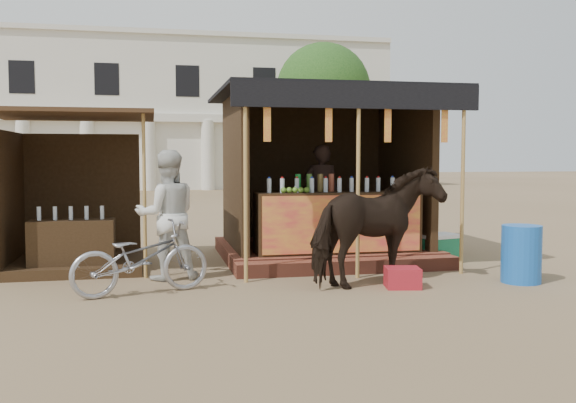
{
  "coord_description": "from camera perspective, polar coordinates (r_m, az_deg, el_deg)",
  "views": [
    {
      "loc": [
        -1.84,
        -7.07,
        1.72
      ],
      "look_at": [
        0.0,
        1.6,
        1.1
      ],
      "focal_mm": 40.0,
      "sensor_mm": 36.0,
      "label": 1
    }
  ],
  "objects": [
    {
      "name": "ground",
      "position": [
        7.51,
        2.57,
        -9.25
      ],
      "size": [
        120.0,
        120.0,
        0.0
      ],
      "primitive_type": "plane",
      "color": "#846B4C",
      "rests_on": "ground"
    },
    {
      "name": "main_stall",
      "position": [
        10.83,
        3.25,
        0.32
      ],
      "size": [
        3.6,
        3.61,
        2.78
      ],
      "color": "brown",
      "rests_on": "ground"
    },
    {
      "name": "secondary_stall",
      "position": [
        10.43,
        -19.25,
        -1.0
      ],
      "size": [
        2.4,
        2.4,
        2.38
      ],
      "color": "#362413",
      "rests_on": "ground"
    },
    {
      "name": "cow",
      "position": [
        8.59,
        7.88,
        -2.19
      ],
      "size": [
        2.08,
        1.56,
        1.6
      ],
      "primitive_type": "imported",
      "rotation": [
        0.0,
        0.0,
        2.0
      ],
      "color": "black",
      "rests_on": "ground"
    },
    {
      "name": "motorbike",
      "position": [
        8.23,
        -12.95,
        -4.93
      ],
      "size": [
        1.84,
        1.09,
        0.92
      ],
      "primitive_type": "imported",
      "rotation": [
        0.0,
        0.0,
        1.87
      ],
      "color": "#9E9FA7",
      "rests_on": "ground"
    },
    {
      "name": "bystander",
      "position": [
        9.11,
        -10.7,
        -1.19
      ],
      "size": [
        0.96,
        0.79,
        1.81
      ],
      "primitive_type": "imported",
      "rotation": [
        0.0,
        0.0,
        3.26
      ],
      "color": "silver",
      "rests_on": "ground"
    },
    {
      "name": "blue_barrel",
      "position": [
        9.34,
        20.03,
        -4.4
      ],
      "size": [
        0.57,
        0.57,
        0.79
      ],
      "primitive_type": "cylinder",
      "rotation": [
        0.0,
        0.0,
        0.08
      ],
      "color": "blue",
      "rests_on": "ground"
    },
    {
      "name": "red_crate",
      "position": [
        8.61,
        10.14,
        -6.68
      ],
      "size": [
        0.51,
        0.45,
        0.27
      ],
      "primitive_type": "cube",
      "rotation": [
        0.0,
        0.0,
        -0.19
      ],
      "color": "maroon",
      "rests_on": "ground"
    },
    {
      "name": "cooler",
      "position": [
        10.8,
        13.21,
        -4.03
      ],
      "size": [
        0.73,
        0.59,
        0.46
      ],
      "color": "#1B7B4B",
      "rests_on": "ground"
    },
    {
      "name": "background_building",
      "position": [
        37.08,
        -12.3,
        7.4
      ],
      "size": [
        26.0,
        7.45,
        8.18
      ],
      "color": "silver",
      "rests_on": "ground"
    },
    {
      "name": "tree",
      "position": [
        30.34,
        2.73,
        9.51
      ],
      "size": [
        4.5,
        4.4,
        7.0
      ],
      "color": "#382314",
      "rests_on": "ground"
    }
  ]
}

